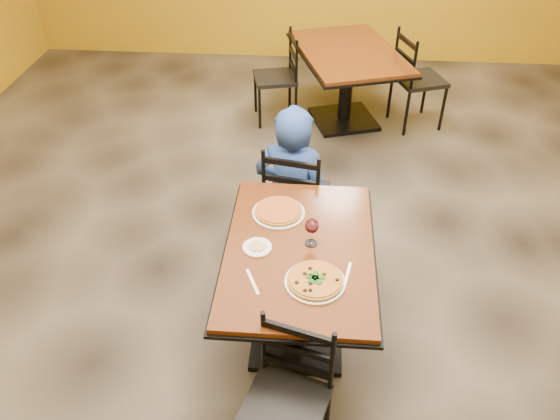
# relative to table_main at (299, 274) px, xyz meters

# --- Properties ---
(floor) EXTENTS (7.00, 8.00, 0.01)m
(floor) POSITION_rel_table_main_xyz_m (0.00, 0.50, -0.56)
(floor) COLOR black
(floor) RESTS_ON ground
(table_main) EXTENTS (0.83, 1.23, 0.75)m
(table_main) POSITION_rel_table_main_xyz_m (0.00, 0.00, 0.00)
(table_main) COLOR #5D280E
(table_main) RESTS_ON floor
(table_second) EXTENTS (1.26, 1.54, 0.75)m
(table_second) POSITION_rel_table_main_xyz_m (0.33, 2.85, 0.00)
(table_second) COLOR #5D280E
(table_second) RESTS_ON floor
(chair_main_near) EXTENTS (0.47, 0.47, 0.83)m
(chair_main_near) POSITION_rel_table_main_xyz_m (-0.03, -0.76, -0.14)
(chair_main_near) COLOR black
(chair_main_near) RESTS_ON floor
(chair_main_far) EXTENTS (0.47, 0.47, 0.89)m
(chair_main_far) POSITION_rel_table_main_xyz_m (-0.06, 0.90, -0.11)
(chair_main_far) COLOR black
(chair_main_far) RESTS_ON floor
(chair_second_left) EXTENTS (0.48, 0.48, 0.88)m
(chair_second_left) POSITION_rel_table_main_xyz_m (-0.38, 2.85, -0.11)
(chair_second_left) COLOR black
(chair_second_left) RESTS_ON floor
(chair_second_right) EXTENTS (0.55, 0.55, 0.95)m
(chair_second_right) POSITION_rel_table_main_xyz_m (1.03, 2.85, -0.08)
(chair_second_right) COLOR black
(chair_second_right) RESTS_ON floor
(diner) EXTENTS (0.63, 0.49, 1.09)m
(diner) POSITION_rel_table_main_xyz_m (-0.09, 0.99, -0.01)
(diner) COLOR #1B4C95
(diner) RESTS_ON floor
(plate_main) EXTENTS (0.31, 0.31, 0.01)m
(plate_main) POSITION_rel_table_main_xyz_m (0.09, -0.26, 0.20)
(plate_main) COLOR white
(plate_main) RESTS_ON table_main
(pizza_main) EXTENTS (0.28, 0.28, 0.02)m
(pizza_main) POSITION_rel_table_main_xyz_m (0.09, -0.26, 0.21)
(pizza_main) COLOR #902C0A
(pizza_main) RESTS_ON plate_main
(plate_far) EXTENTS (0.31, 0.31, 0.01)m
(plate_far) POSITION_rel_table_main_xyz_m (-0.14, 0.30, 0.20)
(plate_far) COLOR white
(plate_far) RESTS_ON table_main
(pizza_far) EXTENTS (0.28, 0.28, 0.02)m
(pizza_far) POSITION_rel_table_main_xyz_m (-0.14, 0.30, 0.21)
(pizza_far) COLOR #C56926
(pizza_far) RESTS_ON plate_far
(side_plate) EXTENTS (0.16, 0.16, 0.01)m
(side_plate) POSITION_rel_table_main_xyz_m (-0.23, -0.02, 0.20)
(side_plate) COLOR white
(side_plate) RESTS_ON table_main
(dip) EXTENTS (0.09, 0.09, 0.01)m
(dip) POSITION_rel_table_main_xyz_m (-0.23, -0.02, 0.21)
(dip) COLOR tan
(dip) RESTS_ON side_plate
(wine_glass) EXTENTS (0.08, 0.08, 0.18)m
(wine_glass) POSITION_rel_table_main_xyz_m (0.06, 0.04, 0.28)
(wine_glass) COLOR white
(wine_glass) RESTS_ON table_main
(fork) EXTENTS (0.09, 0.18, 0.00)m
(fork) POSITION_rel_table_main_xyz_m (-0.22, -0.28, 0.20)
(fork) COLOR silver
(fork) RESTS_ON table_main
(knife) EXTENTS (0.06, 0.21, 0.00)m
(knife) POSITION_rel_table_main_xyz_m (0.25, -0.20, 0.20)
(knife) COLOR silver
(knife) RESTS_ON table_main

